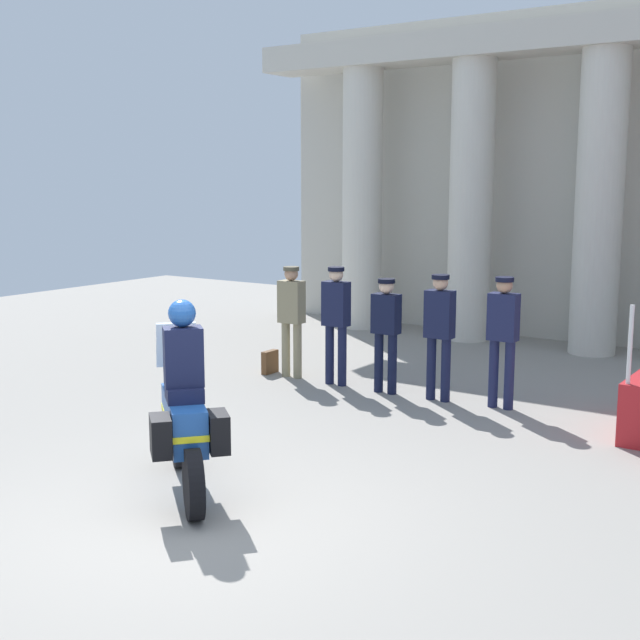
{
  "coord_description": "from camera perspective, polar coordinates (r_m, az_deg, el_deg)",
  "views": [
    {
      "loc": [
        5.03,
        -5.27,
        3.01
      ],
      "look_at": [
        -0.46,
        2.78,
        1.38
      ],
      "focal_mm": 47.59,
      "sensor_mm": 36.0,
      "label": 1
    }
  ],
  "objects": [
    {
      "name": "officer_in_row_1",
      "position": [
        12.38,
        1.08,
        0.29
      ],
      "size": [
        0.39,
        0.24,
        1.75
      ],
      "rotation": [
        0.0,
        0.0,
        3.17
      ],
      "color": "#141938",
      "rests_on": "ground_plane"
    },
    {
      "name": "ground_plane",
      "position": [
        7.88,
        -8.89,
        -13.09
      ],
      "size": [
        28.0,
        28.0,
        0.0
      ],
      "primitive_type": "plane",
      "color": "gray"
    },
    {
      "name": "colonnade_backdrop",
      "position": [
        15.77,
        18.9,
        9.72
      ],
      "size": [
        13.67,
        1.65,
        6.09
      ],
      "color": "beige",
      "rests_on": "ground_plane"
    },
    {
      "name": "motorcycle_with_rider",
      "position": [
        8.25,
        -9.11,
        -6.22
      ],
      "size": [
        1.66,
        1.45,
        1.9
      ],
      "rotation": [
        0.0,
        0.0,
        2.43
      ],
      "color": "black",
      "rests_on": "ground_plane"
    },
    {
      "name": "officer_in_row_0",
      "position": [
        12.87,
        -1.93,
        0.51
      ],
      "size": [
        0.39,
        0.24,
        1.7
      ],
      "rotation": [
        0.0,
        0.0,
        3.17
      ],
      "color": "#847A5B",
      "rests_on": "ground_plane"
    },
    {
      "name": "officer_in_row_4",
      "position": [
        11.35,
        12.2,
        -0.75
      ],
      "size": [
        0.39,
        0.24,
        1.75
      ],
      "rotation": [
        0.0,
        0.0,
        3.17
      ],
      "color": "#191E42",
      "rests_on": "ground_plane"
    },
    {
      "name": "briefcase_on_ground",
      "position": [
        13.29,
        -3.39,
        -2.83
      ],
      "size": [
        0.1,
        0.32,
        0.36
      ],
      "primitive_type": "cube",
      "color": "brown",
      "rests_on": "ground_plane"
    },
    {
      "name": "officer_in_row_2",
      "position": [
        11.95,
        4.46,
        -0.4
      ],
      "size": [
        0.39,
        0.24,
        1.63
      ],
      "rotation": [
        0.0,
        0.0,
        3.17
      ],
      "color": "black",
      "rests_on": "ground_plane"
    },
    {
      "name": "officer_in_row_3",
      "position": [
        11.61,
        8.03,
        -0.46
      ],
      "size": [
        0.39,
        0.24,
        1.74
      ],
      "rotation": [
        0.0,
        0.0,
        3.17
      ],
      "color": "#141938",
      "rests_on": "ground_plane"
    }
  ]
}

